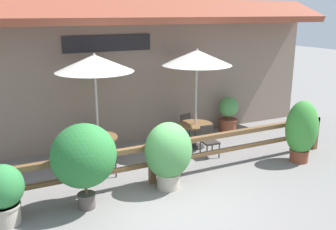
{
  "coord_description": "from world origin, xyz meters",
  "views": [
    {
      "loc": [
        -3.18,
        -6.29,
        3.86
      ],
      "look_at": [
        0.68,
        1.61,
        1.42
      ],
      "focal_mm": 40.0,
      "sensor_mm": 36.0,
      "label": 1
    }
  ],
  "objects_px": {
    "dining_table_near": "(99,142)",
    "chair_middle_wallside": "(183,125)",
    "potted_plant_corner_fern": "(168,153)",
    "potted_plant_entrance_palm": "(84,157)",
    "dining_table_middle": "(195,128)",
    "chair_middle_streetside": "(209,140)",
    "potted_plant_tall_tropical": "(302,130)",
    "chair_near_wallside": "(91,137)",
    "potted_plant_broad_leaf": "(3,193)",
    "chair_near_streetside": "(106,156)",
    "patio_umbrella_near": "(94,63)",
    "potted_plant_small_flowering": "(228,113)",
    "patio_umbrella_middle": "(197,58)"
  },
  "relations": [
    {
      "from": "patio_umbrella_near",
      "to": "potted_plant_corner_fern",
      "type": "xyz_separation_m",
      "value": [
        0.99,
        -2.12,
        -1.78
      ]
    },
    {
      "from": "dining_table_near",
      "to": "potted_plant_tall_tropical",
      "type": "xyz_separation_m",
      "value": [
        4.8,
        -2.25,
        0.31
      ]
    },
    {
      "from": "dining_table_near",
      "to": "chair_near_streetside",
      "type": "distance_m",
      "value": 0.79
    },
    {
      "from": "potted_plant_tall_tropical",
      "to": "dining_table_middle",
      "type": "bearing_deg",
      "value": 131.89
    },
    {
      "from": "dining_table_middle",
      "to": "chair_near_streetside",
      "type": "bearing_deg",
      "value": -166.57
    },
    {
      "from": "patio_umbrella_near",
      "to": "potted_plant_broad_leaf",
      "type": "bearing_deg",
      "value": -138.7
    },
    {
      "from": "chair_middle_wallside",
      "to": "chair_near_wallside",
      "type": "bearing_deg",
      "value": -16.75
    },
    {
      "from": "dining_table_near",
      "to": "chair_middle_wallside",
      "type": "xyz_separation_m",
      "value": [
        2.85,
        0.67,
        -0.1
      ]
    },
    {
      "from": "potted_plant_corner_fern",
      "to": "potted_plant_entrance_palm",
      "type": "bearing_deg",
      "value": -177.59
    },
    {
      "from": "potted_plant_tall_tropical",
      "to": "chair_near_wallside",
      "type": "bearing_deg",
      "value": 147.61
    },
    {
      "from": "chair_near_streetside",
      "to": "potted_plant_broad_leaf",
      "type": "bearing_deg",
      "value": -140.24
    },
    {
      "from": "patio_umbrella_near",
      "to": "chair_middle_streetside",
      "type": "xyz_separation_m",
      "value": [
        2.84,
        -0.86,
        -2.15
      ]
    },
    {
      "from": "chair_middle_wallside",
      "to": "potted_plant_broad_leaf",
      "type": "relative_size",
      "value": 0.72
    },
    {
      "from": "chair_middle_streetside",
      "to": "patio_umbrella_near",
      "type": "bearing_deg",
      "value": 165.95
    },
    {
      "from": "potted_plant_small_flowering",
      "to": "dining_table_middle",
      "type": "bearing_deg",
      "value": -153.92
    },
    {
      "from": "potted_plant_corner_fern",
      "to": "chair_middle_streetside",
      "type": "bearing_deg",
      "value": 34.26
    },
    {
      "from": "chair_middle_streetside",
      "to": "potted_plant_entrance_palm",
      "type": "distance_m",
      "value": 4.02
    },
    {
      "from": "chair_near_streetside",
      "to": "potted_plant_small_flowering",
      "type": "distance_m",
      "value": 4.91
    },
    {
      "from": "potted_plant_corner_fern",
      "to": "potted_plant_broad_leaf",
      "type": "xyz_separation_m",
      "value": [
        -3.4,
        0.01,
        -0.21
      ]
    },
    {
      "from": "patio_umbrella_middle",
      "to": "chair_middle_wallside",
      "type": "height_order",
      "value": "patio_umbrella_middle"
    },
    {
      "from": "potted_plant_small_flowering",
      "to": "chair_near_wallside",
      "type": "bearing_deg",
      "value": 179.76
    },
    {
      "from": "chair_near_streetside",
      "to": "potted_plant_corner_fern",
      "type": "relative_size",
      "value": 0.55
    },
    {
      "from": "chair_near_streetside",
      "to": "dining_table_middle",
      "type": "bearing_deg",
      "value": 23.93
    },
    {
      "from": "potted_plant_entrance_palm",
      "to": "potted_plant_tall_tropical",
      "type": "relative_size",
      "value": 1.07
    },
    {
      "from": "potted_plant_small_flowering",
      "to": "potted_plant_broad_leaf",
      "type": "bearing_deg",
      "value": -157.71
    },
    {
      "from": "chair_middle_streetside",
      "to": "chair_near_wallside",
      "type": "bearing_deg",
      "value": 152.63
    },
    {
      "from": "potted_plant_corner_fern",
      "to": "potted_plant_tall_tropical",
      "type": "bearing_deg",
      "value": -2.02
    },
    {
      "from": "dining_table_middle",
      "to": "potted_plant_tall_tropical",
      "type": "bearing_deg",
      "value": -48.11
    },
    {
      "from": "chair_near_streetside",
      "to": "potted_plant_broad_leaf",
      "type": "relative_size",
      "value": 0.72
    },
    {
      "from": "potted_plant_small_flowering",
      "to": "patio_umbrella_near",
      "type": "bearing_deg",
      "value": -170.57
    },
    {
      "from": "dining_table_near",
      "to": "chair_middle_streetside",
      "type": "bearing_deg",
      "value": -16.8
    },
    {
      "from": "dining_table_near",
      "to": "chair_middle_streetside",
      "type": "height_order",
      "value": "chair_middle_streetside"
    },
    {
      "from": "potted_plant_entrance_palm",
      "to": "dining_table_middle",
      "type": "bearing_deg",
      "value": 29.25
    },
    {
      "from": "chair_near_wallside",
      "to": "chair_middle_streetside",
      "type": "relative_size",
      "value": 1.0
    },
    {
      "from": "potted_plant_corner_fern",
      "to": "chair_middle_wallside",
      "type": "bearing_deg",
      "value": 56.34
    },
    {
      "from": "patio_umbrella_near",
      "to": "potted_plant_broad_leaf",
      "type": "xyz_separation_m",
      "value": [
        -2.4,
        -2.11,
        -1.98
      ]
    },
    {
      "from": "dining_table_near",
      "to": "potted_plant_small_flowering",
      "type": "distance_m",
      "value": 4.69
    },
    {
      "from": "chair_middle_wallside",
      "to": "potted_plant_small_flowering",
      "type": "xyz_separation_m",
      "value": [
        1.77,
        0.1,
        0.13
      ]
    },
    {
      "from": "chair_near_wallside",
      "to": "potted_plant_corner_fern",
      "type": "xyz_separation_m",
      "value": [
        0.98,
        -2.91,
        0.38
      ]
    },
    {
      "from": "potted_plant_small_flowering",
      "to": "patio_umbrella_middle",
      "type": "bearing_deg",
      "value": -153.92
    },
    {
      "from": "patio_umbrella_near",
      "to": "potted_plant_entrance_palm",
      "type": "distance_m",
      "value": 2.82
    },
    {
      "from": "dining_table_near",
      "to": "chair_near_streetside",
      "type": "bearing_deg",
      "value": -92.76
    },
    {
      "from": "potted_plant_tall_tropical",
      "to": "potted_plant_broad_leaf",
      "type": "distance_m",
      "value": 7.21
    },
    {
      "from": "patio_umbrella_near",
      "to": "potted_plant_corner_fern",
      "type": "bearing_deg",
      "value": -64.94
    },
    {
      "from": "patio_umbrella_near",
      "to": "chair_middle_wallside",
      "type": "height_order",
      "value": "patio_umbrella_near"
    },
    {
      "from": "chair_near_wallside",
      "to": "chair_middle_wallside",
      "type": "height_order",
      "value": "same"
    },
    {
      "from": "chair_near_wallside",
      "to": "chair_middle_wallside",
      "type": "bearing_deg",
      "value": 164.71
    },
    {
      "from": "chair_near_streetside",
      "to": "chair_middle_wallside",
      "type": "xyz_separation_m",
      "value": [
        2.89,
        1.46,
        0.0
      ]
    },
    {
      "from": "patio_umbrella_middle",
      "to": "dining_table_middle",
      "type": "distance_m",
      "value": 2.05
    },
    {
      "from": "chair_near_streetside",
      "to": "potted_plant_entrance_palm",
      "type": "distance_m",
      "value": 1.77
    }
  ]
}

